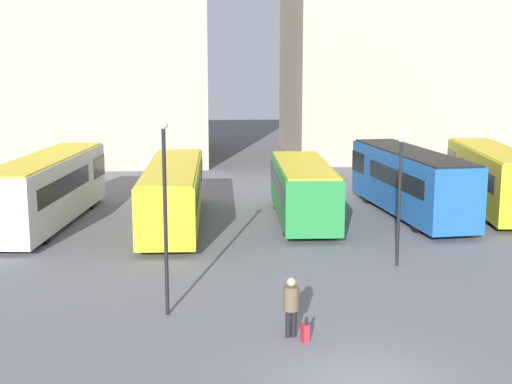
# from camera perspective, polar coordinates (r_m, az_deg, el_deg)

# --- Properties ---
(ground_plane) EXTENTS (160.00, 160.00, 0.00)m
(ground_plane) POSITION_cam_1_polar(r_m,az_deg,el_deg) (18.34, 8.63, -14.87)
(ground_plane) COLOR slate
(building_block_right) EXTENTS (17.33, 15.56, 21.67)m
(building_block_right) POSITION_cam_1_polar(r_m,az_deg,el_deg) (62.01, 10.92, 13.05)
(building_block_right) COLOR tan
(building_block_right) RESTS_ON ground_plane
(bus_0) EXTENTS (3.84, 12.32, 3.31)m
(bus_0) POSITION_cam_1_polar(r_m,az_deg,el_deg) (35.85, -16.25, 0.38)
(bus_0) COLOR silver
(bus_0) RESTS_ON ground_plane
(bus_1) EXTENTS (2.78, 12.39, 2.94)m
(bus_1) POSITION_cam_1_polar(r_m,az_deg,el_deg) (34.52, -6.60, 0.03)
(bus_1) COLOR gold
(bus_1) RESTS_ON ground_plane
(bus_2) EXTENTS (2.85, 9.71, 2.88)m
(bus_2) POSITION_cam_1_polar(r_m,az_deg,el_deg) (35.18, 3.77, 0.21)
(bus_2) COLOR #237A38
(bus_2) RESTS_ON ground_plane
(bus_3) EXTENTS (3.58, 11.61, 3.34)m
(bus_3) POSITION_cam_1_polar(r_m,az_deg,el_deg) (37.16, 12.14, 0.93)
(bus_3) COLOR #1E56A3
(bus_3) RESTS_ON ground_plane
(bus_4) EXTENTS (3.72, 11.11, 3.29)m
(bus_4) POSITION_cam_1_polar(r_m,az_deg,el_deg) (39.57, 18.41, 1.15)
(bus_4) COLOR gold
(bus_4) RESTS_ON ground_plane
(traveler) EXTENTS (0.55, 0.55, 1.76)m
(traveler) POSITION_cam_1_polar(r_m,az_deg,el_deg) (20.55, 2.83, -8.77)
(traveler) COLOR black
(traveler) RESTS_ON ground_plane
(suitcase) EXTENTS (0.23, 0.34, 0.76)m
(suitcase) POSITION_cam_1_polar(r_m,az_deg,el_deg) (20.51, 3.93, -11.14)
(suitcase) COLOR #B7232D
(suitcase) RESTS_ON ground_plane
(lamp_post_0) EXTENTS (0.28, 0.28, 5.07)m
(lamp_post_0) POSITION_cam_1_polar(r_m,az_deg,el_deg) (27.59, 11.43, 0.26)
(lamp_post_0) COLOR black
(lamp_post_0) RESTS_ON ground_plane
(lamp_post_1) EXTENTS (0.28, 0.28, 6.08)m
(lamp_post_1) POSITION_cam_1_polar(r_m,az_deg,el_deg) (21.80, -7.29, -0.90)
(lamp_post_1) COLOR black
(lamp_post_1) RESTS_ON ground_plane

